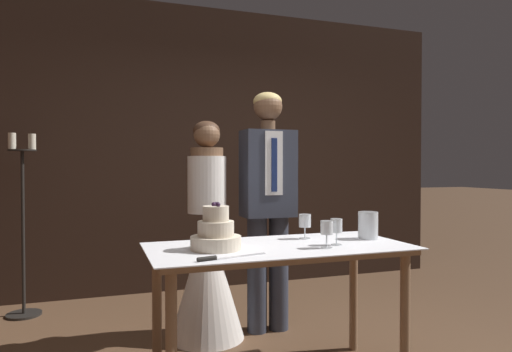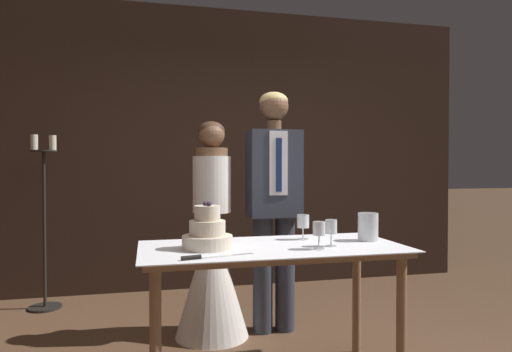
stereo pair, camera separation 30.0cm
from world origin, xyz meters
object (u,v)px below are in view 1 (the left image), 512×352
Objects in this scene: cake_knife at (219,258)px; wine_glass_far at (336,226)px; hurricane_candle at (368,226)px; bride at (207,259)px; wine_glass_near at (305,221)px; tiered_cake at (216,234)px; cake_table at (279,262)px; wine_glass_middle at (327,229)px; groom at (268,196)px; candle_stand at (23,231)px.

wine_glass_far is (0.75, 0.17, 0.10)m from cake_knife.
hurricane_candle is 0.11× the size of bride.
wine_glass_near is at bearing 160.30° from hurricane_candle.
wine_glass_far is at bearing -7.40° from tiered_cake.
tiered_cake is 1.82× the size of wine_glass_far.
cake_table is at bearing -73.67° from bride.
cake_knife is 0.66m from wine_glass_middle.
bride reaches higher than wine_glass_middle.
bride is at bearing 115.26° from wine_glass_middle.
hurricane_candle is (0.30, 0.14, -0.03)m from wine_glass_far.
cake_knife is (-0.43, -0.27, 0.10)m from cake_table.
tiered_cake is 0.65m from wine_glass_near.
wine_glass_near reaches higher than wine_glass_middle.
hurricane_candle is 0.09× the size of groom.
hurricane_candle is at bearing 3.84° from cake_table.
wine_glass_far reaches higher than cake_knife.
hurricane_candle reaches higher than wine_glass_middle.
groom is (0.66, 1.08, 0.22)m from cake_knife.
wine_glass_far is (0.10, 0.07, 0.00)m from wine_glass_middle.
wine_glass_middle is 0.45m from hurricane_candle.
cake_table is 0.42m from tiered_cake.
cake_knife is 2.38m from candle_stand.
hurricane_candle reaches higher than wine_glass_near.
cake_table is at bearing 0.47° from tiered_cake.
wine_glass_near is 0.10× the size of candle_stand.
groom reaches higher than wine_glass_far.
wine_glass_near is at bearing 19.20° from cake_knife.
candle_stand is (-1.83, 1.63, -0.19)m from wine_glass_near.
cake_table is at bearing -176.16° from hurricane_candle.
wine_glass_far is 2.70m from candle_stand.
tiered_cake is at bearing 165.04° from wine_glass_middle.
cake_knife is at bearing -163.57° from hurricane_candle.
cake_table is 0.37m from wine_glass_near.
cake_table is 8.80× the size of hurricane_candle.
cake_knife is 0.81m from wine_glass_near.
cake_knife is at bearing -147.88° from cake_table.
wine_glass_near is 0.91× the size of hurricane_candle.
candle_stand reaches higher than wine_glass_near.
groom is at bearing 89.07° from wine_glass_middle.
hurricane_candle is at bearing -63.32° from groom.
groom is (-0.39, 0.77, 0.15)m from hurricane_candle.
hurricane_candle is 0.11× the size of candle_stand.
wine_glass_middle is at bearing -153.01° from hurricane_candle.
wine_glass_near is 0.34m from wine_glass_middle.
wine_glass_far is at bearing -58.23° from bride.
groom reaches higher than hurricane_candle.
hurricane_candle is at bearing 2.57° from tiered_cake.
bride is at bearing 138.25° from hurricane_candle.
wine_glass_middle is (0.22, -0.16, 0.20)m from cake_table.
hurricane_candle is 2.83m from candle_stand.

